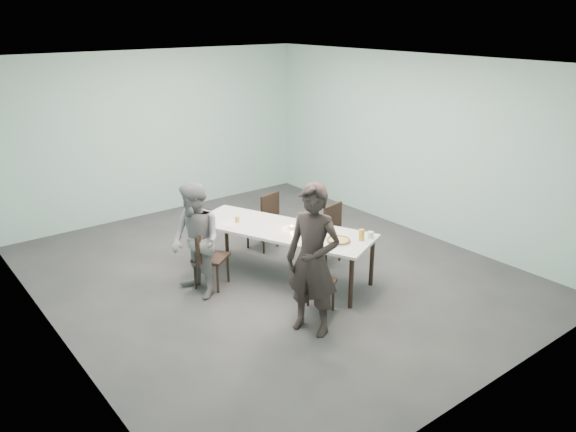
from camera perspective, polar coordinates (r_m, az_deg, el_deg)
ground at (r=8.30m, az=-1.69°, el=-5.76°), size 7.00×7.00×0.00m
room_shell at (r=7.64m, az=-1.84°, el=8.05°), size 6.02×7.02×3.01m
table at (r=7.90m, az=-0.62°, el=-1.64°), size 1.85×2.74×0.75m
chair_near_left at (r=6.93m, az=2.74°, el=-6.63°), size 0.64×0.58×0.87m
chair_far_left at (r=7.72m, az=-8.11°, el=-3.92°), size 0.64×0.58×0.87m
chair_near_right at (r=8.55m, az=4.08°, el=-1.34°), size 0.64×0.49×0.87m
chair_far_right at (r=9.04m, az=-2.28°, el=-0.12°), size 0.65×0.50×0.87m
diner_near at (r=6.48m, az=2.54°, el=-4.53°), size 0.66×0.79×1.83m
diner_far at (r=7.46m, az=-9.35°, el=-2.53°), size 0.65×0.80×1.56m
pizza at (r=7.45m, az=5.15°, el=-2.50°), size 0.34×0.34×0.04m
side_plate at (r=7.69m, az=4.14°, el=-1.82°), size 0.18×0.18×0.01m
beer_glass at (r=7.52m, az=7.48°, el=-1.91°), size 0.08×0.08×0.15m
water_tumbler at (r=7.61m, az=8.38°, el=-1.91°), size 0.08×0.08×0.09m
tealight at (r=7.86m, az=0.37°, el=-1.17°), size 0.06×0.06×0.05m
amber_tumbler at (r=8.13m, az=-5.18°, el=-0.37°), size 0.07×0.07×0.08m
menu at (r=8.11m, az=-5.88°, el=-0.70°), size 0.36×0.32×0.01m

